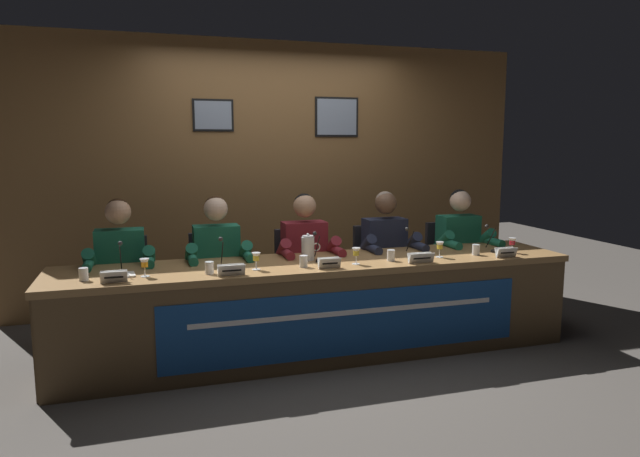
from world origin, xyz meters
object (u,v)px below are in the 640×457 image
(chair_right, at_px, (378,277))
(juice_glass_far_right, at_px, (512,242))
(nameplate_far_right, at_px, (506,252))
(document_stack_far_left, at_px, (119,275))
(chair_far_left, at_px, (123,295))
(microphone_right, at_px, (411,246))
(juice_glass_left, at_px, (256,258))
(conference_table, at_px, (325,293))
(panelist_right, at_px, (388,251))
(water_cup_right, at_px, (391,256))
(chair_far_right, at_px, (450,272))
(panelist_far_right, at_px, (462,246))
(chair_left, at_px, (216,289))
(panelist_center, at_px, (307,256))
(microphone_far_right, at_px, (492,243))
(juice_glass_center, at_px, (356,253))
(microphone_far_left, at_px, (121,263))
(nameplate_right, at_px, (421,258))
(nameplate_center, at_px, (329,263))
(panelist_left, at_px, (218,261))
(water_cup_far_right, at_px, (476,250))
(panelist_far_left, at_px, (120,267))
(nameplate_far_left, at_px, (114,277))
(water_pitcher_central, at_px, (308,248))
(chair_center, at_px, (301,282))
(microphone_left, at_px, (223,258))
(nameplate_left, at_px, (231,270))
(juice_glass_right, at_px, (440,247))
(microphone_center, at_px, (318,251))
(juice_glass_far_left, at_px, (145,264))
(water_cup_center, at_px, (304,262))
(water_cup_far_left, at_px, (84,275))

(chair_right, distance_m, juice_glass_far_right, 1.20)
(nameplate_far_right, distance_m, document_stack_far_left, 2.90)
(chair_far_left, xyz_separation_m, microphone_right, (2.22, -0.57, 0.38))
(juice_glass_left, relative_size, microphone_right, 0.57)
(conference_table, bearing_deg, panelist_right, 33.91)
(juice_glass_left, height_order, water_cup_right, juice_glass_left)
(chair_far_right, xyz_separation_m, panelist_far_right, (-0.00, -0.20, 0.27))
(chair_left, xyz_separation_m, panelist_center, (0.73, -0.20, 0.27))
(chair_left, bearing_deg, microphone_far_right, -15.76)
(juice_glass_center, bearing_deg, microphone_far_left, 174.09)
(nameplate_right, bearing_deg, water_cup_right, 141.26)
(chair_far_right, bearing_deg, nameplate_right, -131.06)
(nameplate_center, bearing_deg, chair_left, 130.13)
(juice_glass_left, relative_size, water_cup_right, 1.46)
(panelist_left, height_order, nameplate_center, panelist_left)
(water_cup_far_right, bearing_deg, panelist_far_left, 169.29)
(chair_left, relative_size, juice_glass_far_right, 7.10)
(nameplate_right, xyz_separation_m, document_stack_far_left, (-2.15, 0.21, -0.03))
(chair_right, bearing_deg, juice_glass_left, -149.56)
(panelist_right, relative_size, panelist_far_right, 1.00)
(nameplate_far_left, height_order, water_cup_far_right, water_cup_far_right)
(panelist_far_right, xyz_separation_m, document_stack_far_left, (-2.91, -0.46, 0.04))
(water_pitcher_central, bearing_deg, chair_center, 81.25)
(chair_far_left, distance_m, chair_left, 0.73)
(microphone_left, relative_size, panelist_right, 0.18)
(nameplate_left, distance_m, chair_right, 1.73)
(microphone_far_right, bearing_deg, water_cup_right, -173.70)
(microphone_far_right, bearing_deg, panelist_right, 150.42)
(nameplate_far_left, bearing_deg, microphone_left, 17.30)
(nameplate_center, height_order, chair_far_right, chair_far_right)
(panelist_far_right, bearing_deg, juice_glass_right, -134.98)
(microphone_center, height_order, microphone_far_right, same)
(panelist_far_left, distance_m, microphone_left, 0.84)
(juice_glass_far_left, bearing_deg, juice_glass_right, 0.29)
(nameplate_far_left, height_order, juice_glass_far_right, juice_glass_far_right)
(water_cup_center, height_order, microphone_center, microphone_center)
(panelist_left, bearing_deg, juice_glass_far_right, -12.66)
(chair_far_left, relative_size, juice_glass_far_right, 7.10)
(nameplate_far_left, distance_m, juice_glass_far_right, 3.08)
(panelist_right, relative_size, juice_glass_far_right, 9.74)
(juice_glass_right, distance_m, juice_glass_far_right, 0.66)
(water_cup_far_right, bearing_deg, nameplate_right, -164.50)
(water_cup_right, height_order, chair_far_right, chair_far_right)
(panelist_left, height_order, microphone_center, panelist_left)
(nameplate_far_right, relative_size, water_pitcher_central, 0.82)
(nameplate_far_left, distance_m, juice_glass_right, 2.42)
(microphone_center, height_order, water_pitcher_central, microphone_center)
(water_cup_far_left, height_order, microphone_far_right, microphone_far_right)
(juice_glass_center, height_order, nameplate_right, juice_glass_center)
(chair_center, distance_m, juice_glass_center, 0.89)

